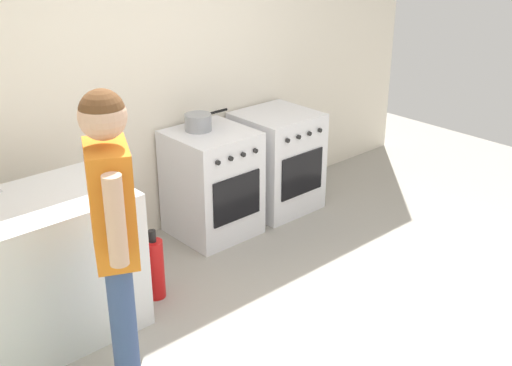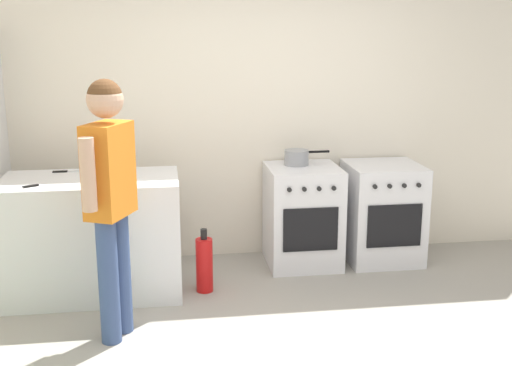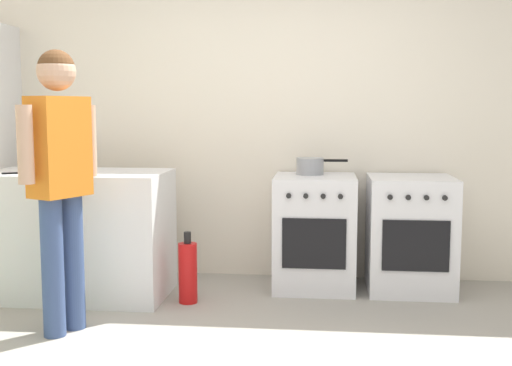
% 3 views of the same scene
% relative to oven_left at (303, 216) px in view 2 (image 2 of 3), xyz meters
% --- Properties ---
extents(ground_plane, '(8.00, 8.00, 0.00)m').
position_rel_oven_left_xyz_m(ground_plane, '(-0.35, -1.58, -0.43)').
color(ground_plane, gray).
extents(back_wall, '(6.00, 0.10, 2.60)m').
position_rel_oven_left_xyz_m(back_wall, '(-0.35, 0.37, 0.87)').
color(back_wall, silver).
rests_on(back_wall, ground).
extents(counter_unit, '(1.30, 0.70, 0.90)m').
position_rel_oven_left_xyz_m(counter_unit, '(-1.70, -0.38, 0.02)').
color(counter_unit, silver).
rests_on(counter_unit, ground).
extents(oven_left, '(0.60, 0.62, 0.85)m').
position_rel_oven_left_xyz_m(oven_left, '(0.00, 0.00, 0.00)').
color(oven_left, silver).
rests_on(oven_left, ground).
extents(oven_right, '(0.61, 0.62, 0.85)m').
position_rel_oven_left_xyz_m(oven_right, '(0.70, 0.00, 0.00)').
color(oven_right, silver).
rests_on(oven_right, ground).
extents(pot, '(0.39, 0.21, 0.13)m').
position_rel_oven_left_xyz_m(pot, '(-0.04, 0.09, 0.49)').
color(pot, gray).
rests_on(pot, oven_left).
extents(knife_bread, '(0.35, 0.04, 0.01)m').
position_rel_oven_left_xyz_m(knife_bread, '(-1.84, -0.14, 0.48)').
color(knife_bread, silver).
rests_on(knife_bread, counter_unit).
extents(knife_paring, '(0.20, 0.12, 0.01)m').
position_rel_oven_left_xyz_m(knife_paring, '(-2.11, -0.60, 0.48)').
color(knife_paring, silver).
rests_on(knife_paring, counter_unit).
extents(person, '(0.33, 0.52, 1.69)m').
position_rel_oven_left_xyz_m(person, '(-1.49, -1.14, 0.59)').
color(person, '#384C7A').
rests_on(person, ground).
extents(fire_extinguisher, '(0.13, 0.13, 0.50)m').
position_rel_oven_left_xyz_m(fire_extinguisher, '(-0.87, -0.48, -0.21)').
color(fire_extinguisher, red).
rests_on(fire_extinguisher, ground).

